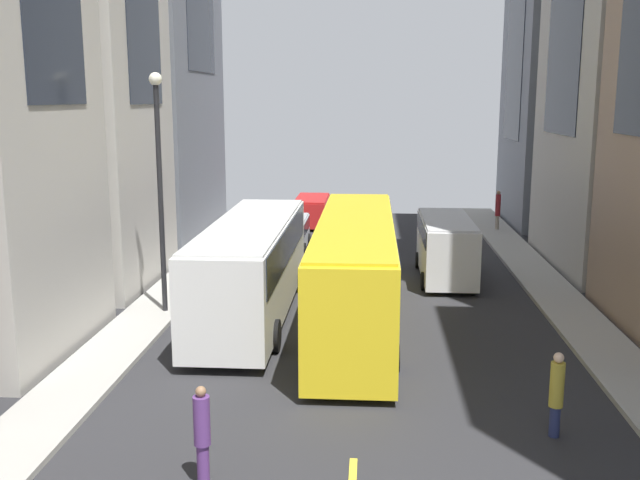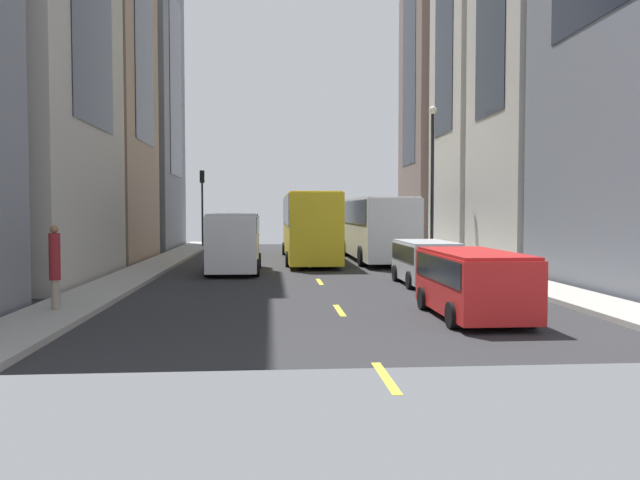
{
  "view_description": "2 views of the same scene",
  "coord_description": "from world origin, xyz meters",
  "views": [
    {
      "loc": [
        0.3,
        -27.23,
        7.52
      ],
      "look_at": [
        -1.4,
        -3.37,
        2.82
      ],
      "focal_mm": 40.87,
      "sensor_mm": 36.0,
      "label": 1
    },
    {
      "loc": [
        1.86,
        31.17,
        2.72
      ],
      "look_at": [
        -0.54,
        0.23,
        1.28
      ],
      "focal_mm": 35.97,
      "sensor_mm": 36.0,
      "label": 2
    }
  ],
  "objects": [
    {
      "name": "lane_stripe_4",
      "position": [
        0.0,
        7.0,
        0.01
      ],
      "size": [
        0.16,
        2.0,
        0.01
      ],
      "primitive_type": "cube",
      "color": "yellow",
      "rests_on": "ground"
    },
    {
      "name": "ground_plane",
      "position": [
        0.0,
        0.0,
        0.0
      ],
      "size": [
        40.69,
        40.69,
        0.0
      ],
      "primitive_type": "plane",
      "color": "#28282B"
    },
    {
      "name": "sidewalk_east",
      "position": [
        7.37,
        0.0,
        0.07
      ],
      "size": [
        1.95,
        44.0,
        0.15
      ],
      "primitive_type": "cube",
      "color": "#9E9B93",
      "rests_on": "ground"
    },
    {
      "name": "pedestrian_crossing_near",
      "position": [
        -2.93,
        -14.26,
        1.1
      ],
      "size": [
        0.33,
        0.33,
        2.07
      ],
      "rotation": [
        0.0,
        0.0,
        0.94
      ],
      "color": "#593372",
      "rests_on": "ground"
    },
    {
      "name": "car_red_1",
      "position": [
        -3.24,
        15.41,
        1.0
      ],
      "size": [
        2.06,
        4.58,
        1.69
      ],
      "color": "red",
      "rests_on": "ground"
    },
    {
      "name": "lane_stripe_2",
      "position": [
        0.0,
        -7.0,
        0.01
      ],
      "size": [
        0.16,
        2.0,
        0.01
      ],
      "primitive_type": "cube",
      "color": "yellow",
      "rests_on": "ground"
    },
    {
      "name": "lane_stripe_3",
      "position": [
        0.0,
        0.0,
        0.01
      ],
      "size": [
        0.16,
        2.0,
        0.01
      ],
      "primitive_type": "cube",
      "color": "yellow",
      "rests_on": "ground"
    },
    {
      "name": "building_east_3",
      "position": [
        12.85,
        17.16,
        11.23
      ],
      "size": [
        8.71,
        8.79,
        22.46
      ],
      "color": "slate",
      "rests_on": "ground"
    },
    {
      "name": "streetlamp_near",
      "position": [
        -6.89,
        -3.03,
        5.07
      ],
      "size": [
        0.44,
        0.44,
        8.18
      ],
      "color": "black",
      "rests_on": "ground"
    },
    {
      "name": "lane_stripe_6",
      "position": [
        0.0,
        21.0,
        0.01
      ],
      "size": [
        0.16,
        2.0,
        0.01
      ],
      "primitive_type": "cube",
      "color": "yellow",
      "rests_on": "ground"
    },
    {
      "name": "sidewalk_west",
      "position": [
        -7.37,
        0.0,
        0.07
      ],
      "size": [
        1.95,
        44.0,
        0.15
      ],
      "primitive_type": "cube",
      "color": "#9E9B93",
      "rests_on": "ground"
    },
    {
      "name": "car_silver_0",
      "position": [
        -3.81,
        8.23,
        0.94
      ],
      "size": [
        1.94,
        4.03,
        1.59
      ],
      "color": "#B7BABF",
      "rests_on": "ground"
    },
    {
      "name": "streetcar_yellow",
      "position": [
        -0.21,
        -3.75,
        2.12
      ],
      "size": [
        2.7,
        13.34,
        3.59
      ],
      "color": "yellow",
      "rests_on": "ground"
    },
    {
      "name": "pedestrian_walking_far",
      "position": [
        4.48,
        -11.62,
        1.06
      ],
      "size": [
        0.32,
        0.32,
        1.98
      ],
      "rotation": [
        0.0,
        0.0,
        5.44
      ],
      "color": "navy",
      "rests_on": "ground"
    },
    {
      "name": "pedestrian_waiting_curb",
      "position": [
        7.45,
        14.12,
        1.33
      ],
      "size": [
        0.29,
        0.29,
        2.19
      ],
      "rotation": [
        0.0,
        0.0,
        3.81
      ],
      "color": "gray",
      "rests_on": "ground"
    },
    {
      "name": "delivery_van_white",
      "position": [
        3.43,
        2.88,
        1.52
      ],
      "size": [
        2.25,
        6.05,
        2.58
      ],
      "color": "white",
      "rests_on": "ground"
    },
    {
      "name": "lane_stripe_5",
      "position": [
        0.0,
        14.0,
        0.01
      ],
      "size": [
        0.16,
        2.0,
        0.01
      ],
      "primitive_type": "cube",
      "color": "yellow",
      "rests_on": "ground"
    },
    {
      "name": "city_bus_white",
      "position": [
        -3.8,
        -3.03,
        2.01
      ],
      "size": [
        2.8,
        11.34,
        3.35
      ],
      "color": "silver",
      "rests_on": "ground"
    }
  ]
}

